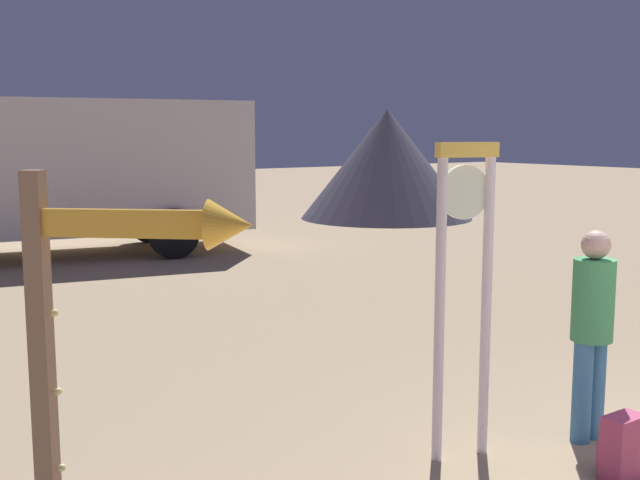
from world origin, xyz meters
name	(u,v)px	position (x,y,z in m)	size (l,w,h in m)	color
standing_clock	(464,270)	(-0.92, 1.91, 1.33)	(0.45, 0.19, 2.19)	silver
arrow_sign	(117,299)	(-3.34, 1.93, 1.42)	(0.98, 0.90, 2.07)	#8B6950
person_near_clock	(592,325)	(0.06, 1.58, 0.87)	(0.30, 0.30, 1.56)	teal
backpack	(622,447)	(-0.31, 1.05, 0.21)	(0.29, 0.21, 0.43)	#B44166
box_truck_near	(59,170)	(-0.53, 12.45, 1.57)	(7.57, 3.71, 2.83)	beige
dome_tent	(387,164)	(8.40, 13.89, 1.43)	(4.51, 4.51, 2.86)	#434050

